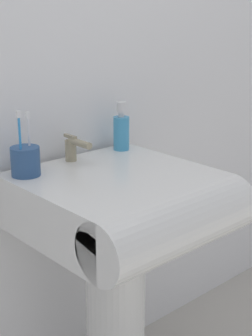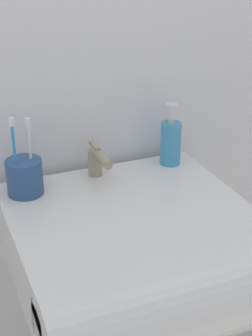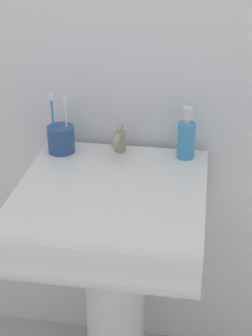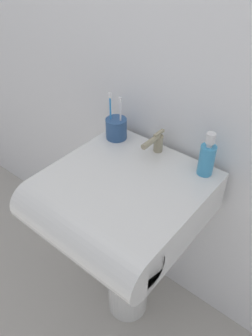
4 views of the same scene
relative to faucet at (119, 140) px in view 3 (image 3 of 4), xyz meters
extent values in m
cube|color=white|center=(0.01, 0.11, 0.30)|extent=(5.00, 0.05, 2.40)
cylinder|color=white|center=(0.01, -0.18, -0.56)|extent=(0.19, 0.19, 0.68)
cube|color=white|center=(0.01, -0.18, -0.13)|extent=(0.53, 0.48, 0.17)
cylinder|color=white|center=(0.01, -0.42, -0.13)|extent=(0.53, 0.17, 0.17)
cylinder|color=tan|center=(0.00, 0.02, -0.01)|extent=(0.04, 0.04, 0.07)
cylinder|color=tan|center=(0.00, -0.03, 0.02)|extent=(0.02, 0.10, 0.02)
cube|color=tan|center=(0.00, 0.02, 0.03)|extent=(0.01, 0.06, 0.01)
cylinder|color=#2D5184|center=(-0.19, -0.01, 0.00)|extent=(0.09, 0.09, 0.09)
cylinder|color=#338CD8|center=(-0.21, -0.03, 0.05)|extent=(0.01, 0.01, 0.16)
cube|color=white|center=(-0.21, -0.03, 0.14)|extent=(0.01, 0.01, 0.02)
cylinder|color=white|center=(-0.17, -0.01, 0.04)|extent=(0.01, 0.01, 0.15)
cube|color=white|center=(-0.17, -0.01, 0.13)|extent=(0.01, 0.01, 0.02)
cylinder|color=#3F99CC|center=(0.21, 0.01, 0.01)|extent=(0.05, 0.05, 0.12)
cylinder|color=silver|center=(0.21, 0.01, 0.08)|extent=(0.02, 0.02, 0.01)
cylinder|color=silver|center=(0.21, 0.01, 0.10)|extent=(0.03, 0.03, 0.04)
camera|label=1|loc=(-0.93, -1.28, 0.44)|focal=55.00mm
camera|label=2|loc=(-0.38, -1.11, 0.53)|focal=55.00mm
camera|label=3|loc=(0.25, -1.45, 0.68)|focal=55.00mm
camera|label=4|loc=(0.57, -0.87, 0.69)|focal=35.00mm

